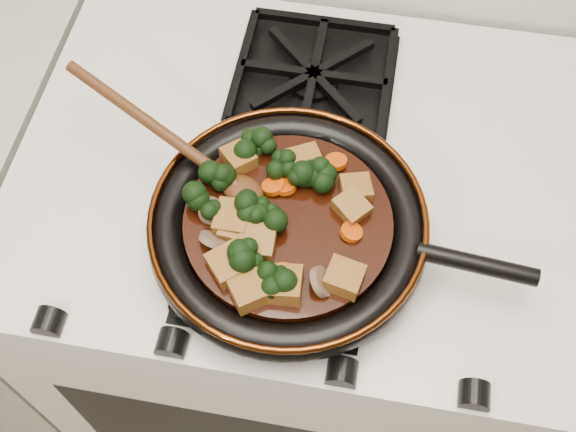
# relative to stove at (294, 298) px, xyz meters

# --- Properties ---
(stove) EXTENTS (0.76, 0.60, 0.90)m
(stove) POSITION_rel_stove_xyz_m (0.00, 0.00, 0.00)
(stove) COLOR silver
(stove) RESTS_ON ground
(burner_grate_front) EXTENTS (0.23, 0.23, 0.03)m
(burner_grate_front) POSITION_rel_stove_xyz_m (0.00, -0.14, 0.46)
(burner_grate_front) COLOR black
(burner_grate_front) RESTS_ON stove
(burner_grate_back) EXTENTS (0.23, 0.23, 0.03)m
(burner_grate_back) POSITION_rel_stove_xyz_m (0.00, 0.14, 0.46)
(burner_grate_back) COLOR black
(burner_grate_back) RESTS_ON stove
(skillet) EXTENTS (0.47, 0.34, 0.05)m
(skillet) POSITION_rel_stove_xyz_m (0.01, -0.12, 0.49)
(skillet) COLOR black
(skillet) RESTS_ON burner_grate_front
(braising_sauce) EXTENTS (0.25, 0.25, 0.02)m
(braising_sauce) POSITION_rel_stove_xyz_m (0.01, -0.12, 0.50)
(braising_sauce) COLOR black
(braising_sauce) RESTS_ON skillet
(tofu_cube_0) EXTENTS (0.04, 0.04, 0.02)m
(tofu_cube_0) POSITION_rel_stove_xyz_m (-0.05, -0.15, 0.52)
(tofu_cube_0) COLOR brown
(tofu_cube_0) RESTS_ON braising_sauce
(tofu_cube_1) EXTENTS (0.06, 0.06, 0.03)m
(tofu_cube_1) POSITION_rel_stove_xyz_m (-0.01, -0.22, 0.52)
(tofu_cube_1) COLOR brown
(tofu_cube_1) RESTS_ON braising_sauce
(tofu_cube_2) EXTENTS (0.04, 0.05, 0.02)m
(tofu_cube_2) POSITION_rel_stove_xyz_m (-0.02, -0.16, 0.52)
(tofu_cube_2) COLOR brown
(tofu_cube_2) RESTS_ON braising_sauce
(tofu_cube_3) EXTENTS (0.05, 0.05, 0.03)m
(tofu_cube_3) POSITION_rel_stove_xyz_m (-0.07, -0.05, 0.52)
(tofu_cube_3) COLOR brown
(tofu_cube_3) RESTS_ON braising_sauce
(tofu_cube_4) EXTENTS (0.06, 0.06, 0.03)m
(tofu_cube_4) POSITION_rel_stove_xyz_m (-0.05, -0.20, 0.52)
(tofu_cube_4) COLOR brown
(tofu_cube_4) RESTS_ON braising_sauce
(tofu_cube_5) EXTENTS (0.05, 0.05, 0.03)m
(tofu_cube_5) POSITION_rel_stove_xyz_m (0.02, -0.21, 0.52)
(tofu_cube_5) COLOR brown
(tofu_cube_5) RESTS_ON braising_sauce
(tofu_cube_6) EXTENTS (0.04, 0.05, 0.03)m
(tofu_cube_6) POSITION_rel_stove_xyz_m (-0.05, -0.14, 0.52)
(tofu_cube_6) COLOR brown
(tofu_cube_6) RESTS_ON braising_sauce
(tofu_cube_7) EXTENTS (0.05, 0.05, 0.03)m
(tofu_cube_7) POSITION_rel_stove_xyz_m (0.08, -0.10, 0.52)
(tofu_cube_7) COLOR brown
(tofu_cube_7) RESTS_ON braising_sauce
(tofu_cube_8) EXTENTS (0.05, 0.05, 0.02)m
(tofu_cube_8) POSITION_rel_stove_xyz_m (0.08, -0.07, 0.52)
(tofu_cube_8) COLOR brown
(tofu_cube_8) RESTS_ON braising_sauce
(tofu_cube_9) EXTENTS (0.05, 0.05, 0.03)m
(tofu_cube_9) POSITION_rel_stove_xyz_m (0.09, -0.19, 0.52)
(tofu_cube_9) COLOR brown
(tofu_cube_9) RESTS_ON braising_sauce
(tofu_cube_10) EXTENTS (0.06, 0.06, 0.03)m
(tofu_cube_10) POSITION_rel_stove_xyz_m (0.02, -0.05, 0.52)
(tofu_cube_10) COLOR brown
(tofu_cube_10) RESTS_ON braising_sauce
(broccoli_floret_0) EXTENTS (0.06, 0.07, 0.06)m
(broccoli_floret_0) POSITION_rel_stove_xyz_m (-0.01, -0.12, 0.52)
(broccoli_floret_0) COLOR black
(broccoli_floret_0) RESTS_ON braising_sauce
(broccoli_floret_1) EXTENTS (0.08, 0.08, 0.07)m
(broccoli_floret_1) POSITION_rel_stove_xyz_m (0.01, -0.06, 0.52)
(broccoli_floret_1) COLOR black
(broccoli_floret_1) RESTS_ON braising_sauce
(broccoli_floret_2) EXTENTS (0.08, 0.08, 0.06)m
(broccoli_floret_2) POSITION_rel_stove_xyz_m (-0.09, -0.13, 0.52)
(broccoli_floret_2) COLOR black
(broccoli_floret_2) RESTS_ON braising_sauce
(broccoli_floret_3) EXTENTS (0.08, 0.07, 0.07)m
(broccoli_floret_3) POSITION_rel_stove_xyz_m (-0.04, -0.03, 0.52)
(broccoli_floret_3) COLOR black
(broccoli_floret_3) RESTS_ON braising_sauce
(broccoli_floret_4) EXTENTS (0.09, 0.09, 0.08)m
(broccoli_floret_4) POSITION_rel_stove_xyz_m (-0.03, -0.18, 0.52)
(broccoli_floret_4) COLOR black
(broccoli_floret_4) RESTS_ON braising_sauce
(broccoli_floret_5) EXTENTS (0.09, 0.08, 0.07)m
(broccoli_floret_5) POSITION_rel_stove_xyz_m (0.04, -0.06, 0.52)
(broccoli_floret_5) COLOR black
(broccoli_floret_5) RESTS_ON braising_sauce
(broccoli_floret_6) EXTENTS (0.06, 0.06, 0.06)m
(broccoli_floret_6) POSITION_rel_stove_xyz_m (-0.00, -0.05, 0.52)
(broccoli_floret_6) COLOR black
(broccoli_floret_6) RESTS_ON braising_sauce
(broccoli_floret_7) EXTENTS (0.09, 0.08, 0.08)m
(broccoli_floret_7) POSITION_rel_stove_xyz_m (0.01, -0.21, 0.52)
(broccoli_floret_7) COLOR black
(broccoli_floret_7) RESTS_ON braising_sauce
(broccoli_floret_8) EXTENTS (0.09, 0.09, 0.07)m
(broccoli_floret_8) POSITION_rel_stove_xyz_m (-0.04, -0.13, 0.52)
(broccoli_floret_8) COLOR black
(broccoli_floret_8) RESTS_ON braising_sauce
(broccoli_floret_9) EXTENTS (0.09, 0.08, 0.07)m
(broccoli_floret_9) POSITION_rel_stove_xyz_m (-0.08, -0.08, 0.52)
(broccoli_floret_9) COLOR black
(broccoli_floret_9) RESTS_ON braising_sauce
(carrot_coin_0) EXTENTS (0.03, 0.03, 0.02)m
(carrot_coin_0) POSITION_rel_stove_xyz_m (-0.02, -0.08, 0.51)
(carrot_coin_0) COLOR #C43E05
(carrot_coin_0) RESTS_ON braising_sauce
(carrot_coin_1) EXTENTS (0.03, 0.03, 0.02)m
(carrot_coin_1) POSITION_rel_stove_xyz_m (0.05, -0.03, 0.51)
(carrot_coin_1) COLOR #C43E05
(carrot_coin_1) RESTS_ON braising_sauce
(carrot_coin_2) EXTENTS (0.03, 0.03, 0.02)m
(carrot_coin_2) POSITION_rel_stove_xyz_m (-0.00, -0.08, 0.51)
(carrot_coin_2) COLOR #C43E05
(carrot_coin_2) RESTS_ON braising_sauce
(carrot_coin_3) EXTENTS (0.03, 0.03, 0.02)m
(carrot_coin_3) POSITION_rel_stove_xyz_m (0.09, -0.13, 0.51)
(carrot_coin_3) COLOR #C43E05
(carrot_coin_3) RESTS_ON braising_sauce
(carrot_coin_4) EXTENTS (0.03, 0.03, 0.02)m
(carrot_coin_4) POSITION_rel_stove_xyz_m (0.01, -0.20, 0.51)
(carrot_coin_4) COLOR #C43E05
(carrot_coin_4) RESTS_ON braising_sauce
(mushroom_slice_0) EXTENTS (0.04, 0.04, 0.03)m
(mushroom_slice_0) POSITION_rel_stove_xyz_m (-0.07, -0.17, 0.52)
(mushroom_slice_0) COLOR brown
(mushroom_slice_0) RESTS_ON braising_sauce
(mushroom_slice_1) EXTENTS (0.05, 0.05, 0.02)m
(mushroom_slice_1) POSITION_rel_stove_xyz_m (-0.08, -0.13, 0.52)
(mushroom_slice_1) COLOR brown
(mushroom_slice_1) RESTS_ON braising_sauce
(mushroom_slice_2) EXTENTS (0.04, 0.04, 0.04)m
(mushroom_slice_2) POSITION_rel_stove_xyz_m (0.06, -0.20, 0.52)
(mushroom_slice_2) COLOR brown
(mushroom_slice_2) RESTS_ON braising_sauce
(mushroom_slice_3) EXTENTS (0.04, 0.04, 0.03)m
(mushroom_slice_3) POSITION_rel_stove_xyz_m (-0.08, -0.13, 0.52)
(mushroom_slice_3) COLOR brown
(mushroom_slice_3) RESTS_ON braising_sauce
(wooden_spoon) EXTENTS (0.16, 0.09, 0.27)m
(wooden_spoon) POSITION_rel_stove_xyz_m (-0.12, -0.06, 0.53)
(wooden_spoon) COLOR #47240F
(wooden_spoon) RESTS_ON braising_sauce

